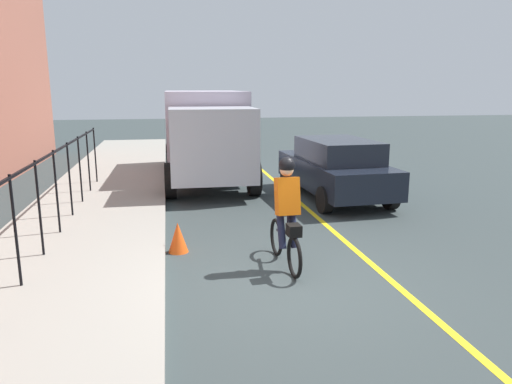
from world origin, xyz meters
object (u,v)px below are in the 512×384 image
cyclist_lead (287,214)px  traffic_cone_near (178,237)px  patrol_sedan (335,167)px  box_truck_background (206,131)px

cyclist_lead → traffic_cone_near: bearing=55.3°
cyclist_lead → patrol_sedan: (4.70, -2.49, -0.09)m
cyclist_lead → box_truck_background: (7.91, 0.66, 0.64)m
patrol_sedan → traffic_cone_near: bearing=127.6°
cyclist_lead → traffic_cone_near: 2.13m
patrol_sedan → traffic_cone_near: 5.58m
cyclist_lead → patrol_sedan: size_ratio=0.41×
box_truck_background → traffic_cone_near: bearing=-8.2°
box_truck_background → cyclist_lead: bearing=5.3°
patrol_sedan → traffic_cone_near: patrol_sedan is taller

